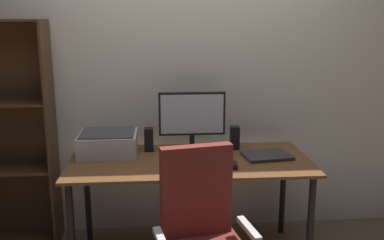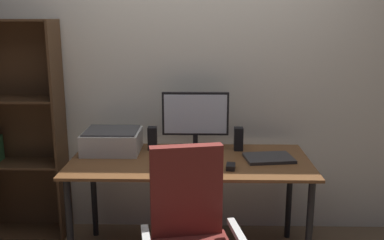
{
  "view_description": "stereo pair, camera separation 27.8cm",
  "coord_description": "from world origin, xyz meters",
  "px_view_note": "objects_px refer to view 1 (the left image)",
  "views": [
    {
      "loc": [
        -0.21,
        -2.81,
        1.69
      ],
      "look_at": [
        0.01,
        -0.02,
        1.02
      ],
      "focal_mm": 40.57,
      "sensor_mm": 36.0,
      "label": 1
    },
    {
      "loc": [
        0.07,
        -2.82,
        1.69
      ],
      "look_at": [
        0.01,
        -0.02,
        1.02
      ],
      "focal_mm": 40.57,
      "sensor_mm": 36.0,
      "label": 2
    }
  ],
  "objects_px": {
    "speaker_right": "(235,138)",
    "mouse": "(233,165)",
    "coffee_mug": "(208,153)",
    "laptop": "(267,156)",
    "keyboard": "(195,168)",
    "printer": "(108,143)",
    "desk": "(190,170)",
    "monitor": "(192,117)",
    "speaker_left": "(149,140)",
    "bookshelf": "(8,137)"
  },
  "relations": [
    {
      "from": "mouse",
      "to": "coffee_mug",
      "type": "distance_m",
      "value": 0.22
    },
    {
      "from": "desk",
      "to": "monitor",
      "type": "relative_size",
      "value": 3.4
    },
    {
      "from": "coffee_mug",
      "to": "bookshelf",
      "type": "bearing_deg",
      "value": 164.77
    },
    {
      "from": "mouse",
      "to": "laptop",
      "type": "relative_size",
      "value": 0.3
    },
    {
      "from": "speaker_right",
      "to": "printer",
      "type": "relative_size",
      "value": 0.43
    },
    {
      "from": "printer",
      "to": "laptop",
      "type": "bearing_deg",
      "value": -8.35
    },
    {
      "from": "monitor",
      "to": "keyboard",
      "type": "height_order",
      "value": "monitor"
    },
    {
      "from": "coffee_mug",
      "to": "keyboard",
      "type": "bearing_deg",
      "value": -120.68
    },
    {
      "from": "speaker_right",
      "to": "desk",
      "type": "bearing_deg",
      "value": -147.2
    },
    {
      "from": "speaker_right",
      "to": "printer",
      "type": "height_order",
      "value": "speaker_right"
    },
    {
      "from": "mouse",
      "to": "speaker_left",
      "type": "xyz_separation_m",
      "value": [
        -0.55,
        0.41,
        0.07
      ]
    },
    {
      "from": "desk",
      "to": "coffee_mug",
      "type": "relative_size",
      "value": 15.7
    },
    {
      "from": "mouse",
      "to": "speaker_right",
      "type": "relative_size",
      "value": 0.56
    },
    {
      "from": "desk",
      "to": "coffee_mug",
      "type": "distance_m",
      "value": 0.18
    },
    {
      "from": "mouse",
      "to": "speaker_left",
      "type": "distance_m",
      "value": 0.68
    },
    {
      "from": "coffee_mug",
      "to": "speaker_left",
      "type": "xyz_separation_m",
      "value": [
        -0.4,
        0.24,
        0.03
      ]
    },
    {
      "from": "coffee_mug",
      "to": "laptop",
      "type": "bearing_deg",
      "value": 4.34
    },
    {
      "from": "keyboard",
      "to": "speaker_right",
      "type": "xyz_separation_m",
      "value": [
        0.33,
        0.42,
        0.08
      ]
    },
    {
      "from": "speaker_right",
      "to": "mouse",
      "type": "bearing_deg",
      "value": -101.39
    },
    {
      "from": "keyboard",
      "to": "laptop",
      "type": "distance_m",
      "value": 0.56
    },
    {
      "from": "speaker_left",
      "to": "monitor",
      "type": "bearing_deg",
      "value": 1.45
    },
    {
      "from": "coffee_mug",
      "to": "printer",
      "type": "bearing_deg",
      "value": 164.23
    },
    {
      "from": "keyboard",
      "to": "printer",
      "type": "height_order",
      "value": "printer"
    },
    {
      "from": "speaker_left",
      "to": "speaker_right",
      "type": "height_order",
      "value": "same"
    },
    {
      "from": "coffee_mug",
      "to": "laptop",
      "type": "distance_m",
      "value": 0.42
    },
    {
      "from": "laptop",
      "to": "bookshelf",
      "type": "relative_size",
      "value": 0.19
    },
    {
      "from": "monitor",
      "to": "desk",
      "type": "bearing_deg",
      "value": -98.23
    },
    {
      "from": "keyboard",
      "to": "mouse",
      "type": "height_order",
      "value": "mouse"
    },
    {
      "from": "laptop",
      "to": "speaker_left",
      "type": "distance_m",
      "value": 0.85
    },
    {
      "from": "keyboard",
      "to": "coffee_mug",
      "type": "distance_m",
      "value": 0.21
    },
    {
      "from": "laptop",
      "to": "printer",
      "type": "bearing_deg",
      "value": 163.54
    },
    {
      "from": "monitor",
      "to": "bookshelf",
      "type": "relative_size",
      "value": 0.29
    },
    {
      "from": "desk",
      "to": "keyboard",
      "type": "relative_size",
      "value": 5.63
    },
    {
      "from": "speaker_right",
      "to": "printer",
      "type": "distance_m",
      "value": 0.91
    },
    {
      "from": "bookshelf",
      "to": "desk",
      "type": "bearing_deg",
      "value": -15.76
    },
    {
      "from": "keyboard",
      "to": "speaker_right",
      "type": "height_order",
      "value": "speaker_right"
    },
    {
      "from": "keyboard",
      "to": "speaker_left",
      "type": "height_order",
      "value": "speaker_left"
    },
    {
      "from": "desk",
      "to": "speaker_left",
      "type": "height_order",
      "value": "speaker_left"
    },
    {
      "from": "bookshelf",
      "to": "monitor",
      "type": "bearing_deg",
      "value": -5.94
    },
    {
      "from": "printer",
      "to": "mouse",
      "type": "bearing_deg",
      "value": -23.28
    },
    {
      "from": "laptop",
      "to": "speaker_left",
      "type": "height_order",
      "value": "speaker_left"
    },
    {
      "from": "keyboard",
      "to": "bookshelf",
      "type": "relative_size",
      "value": 0.17
    },
    {
      "from": "laptop",
      "to": "monitor",
      "type": "bearing_deg",
      "value": 148.31
    },
    {
      "from": "monitor",
      "to": "bookshelf",
      "type": "distance_m",
      "value": 1.37
    },
    {
      "from": "bookshelf",
      "to": "speaker_left",
      "type": "bearing_deg",
      "value": -8.14
    },
    {
      "from": "mouse",
      "to": "printer",
      "type": "height_order",
      "value": "printer"
    },
    {
      "from": "monitor",
      "to": "coffee_mug",
      "type": "relative_size",
      "value": 4.62
    },
    {
      "from": "laptop",
      "to": "printer",
      "type": "relative_size",
      "value": 0.8
    },
    {
      "from": "desk",
      "to": "keyboard",
      "type": "height_order",
      "value": "keyboard"
    },
    {
      "from": "speaker_right",
      "to": "coffee_mug",
      "type": "bearing_deg",
      "value": -133.08
    }
  ]
}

